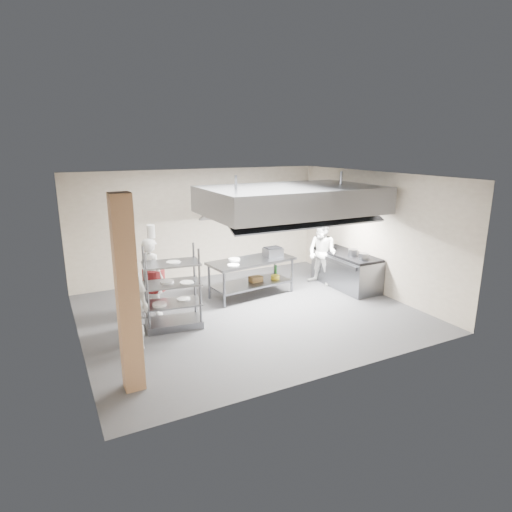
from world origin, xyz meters
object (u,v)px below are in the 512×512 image
pass_rack (172,288)px  chef_line (322,253)px  griddle (273,252)px  island (251,278)px  stockpot (353,252)px  cooking_range (346,271)px  chef_plating (132,301)px  chef_head (152,276)px

pass_rack → chef_line: (4.30, 0.89, 0.02)m
griddle → chef_line: bearing=-8.6°
island → chef_line: (2.04, -0.08, 0.40)m
stockpot → chef_line: bearing=121.6°
pass_rack → cooking_range: pass_rack is taller
cooking_range → stockpot: bearing=-98.1°
chef_line → griddle: (-1.41, 0.13, 0.16)m
chef_line → chef_plating: (-5.20, -1.46, 0.05)m
island → cooking_range: 2.57m
chef_head → chef_plating: 1.60m
chef_head → chef_line: size_ratio=1.01×
island → chef_head: chef_head is taller
chef_line → pass_rack: bearing=-98.5°
chef_plating → chef_head: bearing=140.5°
chef_head → griddle: 3.09m
chef_line → cooking_range: bearing=28.8°
cooking_range → chef_head: size_ratio=1.16×
chef_line → stockpot: size_ratio=6.85×
cooking_range → chef_line: bearing=139.0°
griddle → stockpot: 2.03m
chef_plating → griddle: size_ratio=4.17×
pass_rack → chef_line: 4.39m
chef_line → chef_plating: chef_plating is taller
chef_head → stockpot: (4.94, -0.69, 0.12)m
island → chef_plating: (-3.17, -1.54, 0.45)m
island → cooking_range: size_ratio=1.06×
chef_head → griddle: bearing=-114.6°
griddle → island: bearing=-179.2°
island → chef_plating: size_ratio=1.17×
cooking_range → griddle: (-1.89, 0.55, 0.60)m
island → chef_plating: chef_plating is taller
pass_rack → stockpot: bearing=10.2°
griddle → stockpot: (1.85, -0.84, -0.03)m
pass_rack → stockpot: 4.74m
chef_head → chef_line: chef_head is taller
island → chef_plating: 3.55m
island → pass_rack: pass_rack is taller
pass_rack → cooking_range: 4.82m
stockpot → pass_rack: bearing=-177.8°
stockpot → island: bearing=162.2°
island → stockpot: bearing=-24.9°
chef_plating → stockpot: chef_plating is taller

